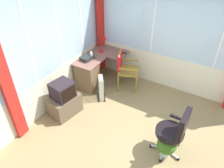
# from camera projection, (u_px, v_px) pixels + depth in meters

# --- Properties ---
(ground) EXTENTS (4.85, 5.43, 0.06)m
(ground) POSITION_uv_depth(u_px,v_px,m) (143.00, 141.00, 4.29)
(ground) COLOR olive
(north_window_panel) EXTENTS (3.85, 0.07, 2.68)m
(north_window_panel) POSITION_uv_depth(u_px,v_px,m) (46.00, 52.00, 4.39)
(north_window_panel) COLOR #ECE6C6
(north_window_panel) RESTS_ON ground
(east_window_panel) EXTENTS (0.07, 4.43, 2.68)m
(east_window_panel) POSITION_uv_depth(u_px,v_px,m) (184.00, 40.00, 4.84)
(east_window_panel) COLOR #ECE6C6
(east_window_panel) RESTS_ON ground
(curtain_north_left) EXTENTS (0.23, 0.09, 2.58)m
(curtain_north_left) POSITION_uv_depth(u_px,v_px,m) (5.00, 81.00, 3.65)
(curtain_north_left) COLOR red
(curtain_north_left) RESTS_ON ground
(curtain_corner) EXTENTS (0.24, 0.10, 2.58)m
(curtain_corner) POSITION_uv_depth(u_px,v_px,m) (101.00, 26.00, 5.63)
(curtain_corner) COLOR red
(curtain_corner) RESTS_ON ground
(desk) EXTENTS (1.30, 0.91, 0.74)m
(desk) POSITION_uv_depth(u_px,v_px,m) (89.00, 74.00, 5.43)
(desk) COLOR brown
(desk) RESTS_ON ground
(desk_lamp) EXTENTS (0.24, 0.20, 0.39)m
(desk_lamp) POSITION_uv_depth(u_px,v_px,m) (104.00, 42.00, 5.53)
(desk_lamp) COLOR red
(desk_lamp) RESTS_ON desk
(tv_remote) EXTENTS (0.08, 0.16, 0.02)m
(tv_remote) POSITION_uv_depth(u_px,v_px,m) (124.00, 53.00, 5.57)
(tv_remote) COLOR black
(tv_remote) RESTS_ON desk
(spray_bottle) EXTENTS (0.06, 0.06, 0.22)m
(spray_bottle) POSITION_uv_depth(u_px,v_px,m) (91.00, 55.00, 5.30)
(spray_bottle) COLOR white
(spray_bottle) RESTS_ON desk
(paper_tray) EXTENTS (0.32, 0.26, 0.09)m
(paper_tray) POSITION_uv_depth(u_px,v_px,m) (87.00, 58.00, 5.30)
(paper_tray) COLOR #242627
(paper_tray) RESTS_ON desk
(wooden_armchair) EXTENTS (0.62, 0.62, 0.99)m
(wooden_armchair) POSITION_uv_depth(u_px,v_px,m) (124.00, 66.00, 5.30)
(wooden_armchair) COLOR olive
(wooden_armchair) RESTS_ON ground
(office_chair) EXTENTS (0.60, 0.58, 1.01)m
(office_chair) POSITION_uv_depth(u_px,v_px,m) (175.00, 130.00, 3.71)
(office_chair) COLOR #B7B7BF
(office_chair) RESTS_ON ground
(tv_on_stand) EXTENTS (0.71, 0.54, 0.81)m
(tv_on_stand) POSITION_uv_depth(u_px,v_px,m) (64.00, 100.00, 4.68)
(tv_on_stand) COLOR brown
(tv_on_stand) RESTS_ON ground
(space_heater) EXTENTS (0.35, 0.33, 0.60)m
(space_heater) POSITION_uv_depth(u_px,v_px,m) (101.00, 87.00, 5.15)
(space_heater) COLOR silver
(space_heater) RESTS_ON ground
(potted_plant) EXTENTS (0.35, 0.35, 0.46)m
(potted_plant) POSITION_uv_depth(u_px,v_px,m) (167.00, 145.00, 3.84)
(potted_plant) COLOR silver
(potted_plant) RESTS_ON ground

